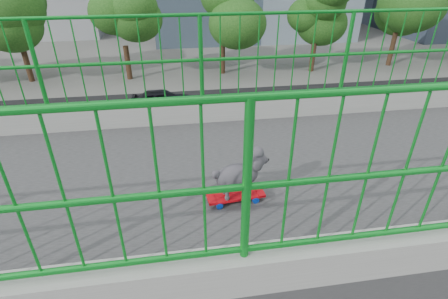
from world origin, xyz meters
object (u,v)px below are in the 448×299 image
poodle (239,173)px  car_5 (253,223)px  skateboard (236,196)px  car_1 (265,171)px  car_0 (405,205)px  car_4 (162,99)px  car_2 (278,135)px

poodle → car_5: (-6.47, 1.90, -6.61)m
skateboard → car_1: (-9.67, 3.22, -6.33)m
car_0 → car_1: size_ratio=1.03×
car_4 → poodle: bearing=-175.9°
skateboard → car_0: bearing=124.4°
skateboard → car_4: skateboard is taller
car_1 → car_2: size_ratio=0.79×
poodle → car_1: (-9.67, 3.19, -6.59)m
poodle → car_4: bearing=179.1°
car_1 → car_2: bearing=154.1°
car_1 → car_4: 10.64m
poodle → car_0: size_ratio=0.12×
car_4 → car_0: bearing=-144.2°
car_0 → car_4: size_ratio=1.13×
car_0 → skateboard: bearing=-50.6°
poodle → car_4: 20.42m
poodle → car_2: (-12.87, 4.74, -6.54)m
car_4 → car_1: bearing=-154.5°
skateboard → car_2: bearing=154.6°
skateboard → car_5: bearing=158.4°
car_1 → car_5: (3.20, -1.29, -0.02)m
poodle → car_2: size_ratio=0.10×
car_2 → car_4: 8.86m
car_4 → car_5: (12.80, 3.29, 0.03)m
poodle → car_2: poodle is taller
car_0 → car_2: car_2 is taller
car_2 → car_4: car_2 is taller
skateboard → car_5: 9.27m
poodle → car_5: poodle is taller
skateboard → car_2: size_ratio=0.10×
car_0 → car_5: size_ratio=1.06×
skateboard → car_0: size_ratio=0.12×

